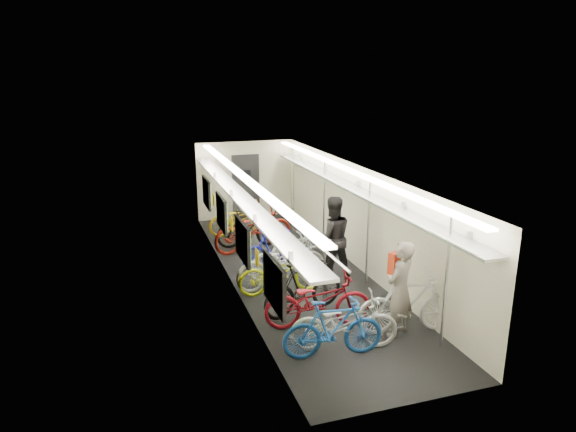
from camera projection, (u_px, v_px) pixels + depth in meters
train_car_shell at (272, 197)px, 11.78m from camera, size 10.00×10.00×10.00m
bicycle_0 at (344, 323)px, 8.40m from camera, size 1.89×0.98×0.95m
bicycle_1 at (333, 329)px, 8.16m from camera, size 1.69×0.65×0.99m
bicycle_2 at (318, 301)px, 9.12m from camera, size 2.02×1.00×1.02m
bicycle_3 at (304, 287)px, 9.65m from camera, size 1.83×0.95×1.06m
bicycle_4 at (281, 272)px, 10.54m from camera, size 1.82×0.66×0.95m
bicycle_5 at (290, 256)px, 11.18m from camera, size 1.92×0.69×1.13m
bicycle_6 at (281, 263)px, 10.84m from camera, size 2.15×1.04×1.08m
bicycle_7 at (273, 248)px, 11.94m from camera, size 1.66×0.80×0.96m
bicycle_8 at (254, 229)px, 13.10m from camera, size 2.30×1.23×1.15m
bicycle_9 at (249, 228)px, 13.36m from camera, size 1.73×0.60×1.02m
bicycle_10 at (241, 219)px, 14.33m from camera, size 1.84×0.72×0.95m
bicycle_11 at (409, 304)px, 8.90m from camera, size 1.90×0.82×1.11m
passenger_near at (400, 289)px, 8.76m from camera, size 0.75×0.68×1.71m
passenger_mid at (332, 238)px, 11.24m from camera, size 0.96×0.78×1.86m
backpack at (396, 263)px, 8.78m from camera, size 0.29×0.22×0.38m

